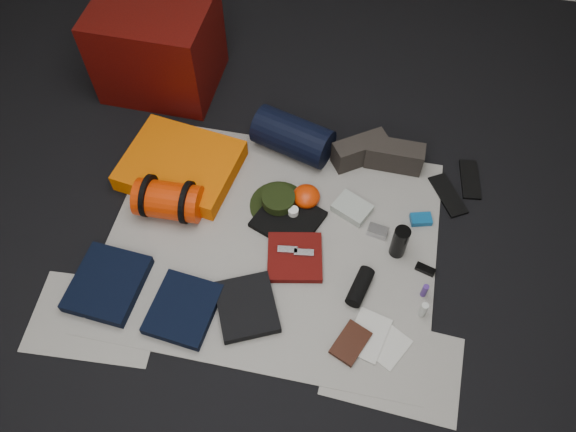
% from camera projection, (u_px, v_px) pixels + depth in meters
% --- Properties ---
extents(floor, '(4.50, 4.50, 0.02)m').
position_uv_depth(floor, '(272.00, 243.00, 2.78)').
color(floor, black).
rests_on(floor, ground).
extents(newspaper_mat, '(1.60, 1.30, 0.01)m').
position_uv_depth(newspaper_mat, '(272.00, 242.00, 2.76)').
color(newspaper_mat, '#B5B1A7').
rests_on(newspaper_mat, floor).
extents(newspaper_sheet_front_left, '(0.61, 0.44, 0.00)m').
position_uv_depth(newspaper_sheet_front_left, '(95.00, 318.00, 2.55)').
color(newspaper_sheet_front_left, '#B5B1A7').
rests_on(newspaper_sheet_front_left, floor).
extents(newspaper_sheet_front_right, '(0.60, 0.43, 0.00)m').
position_uv_depth(newspaper_sheet_front_right, '(393.00, 366.00, 2.43)').
color(newspaper_sheet_front_right, '#B5B1A7').
rests_on(newspaper_sheet_front_right, floor).
extents(red_cabinet, '(0.64, 0.53, 0.52)m').
position_uv_depth(red_cabinet, '(158.00, 46.00, 3.15)').
color(red_cabinet, '#480805').
rests_on(red_cabinet, floor).
extents(sleeping_pad, '(0.63, 0.55, 0.10)m').
position_uv_depth(sleeping_pad, '(181.00, 165.00, 2.95)').
color(sleeping_pad, '#EC6302').
rests_on(sleeping_pad, newspaper_mat).
extents(stuff_sack, '(0.33, 0.20, 0.19)m').
position_uv_depth(stuff_sack, '(168.00, 200.00, 2.78)').
color(stuff_sack, red).
rests_on(stuff_sack, newspaper_mat).
extents(sack_strap_left, '(0.02, 0.22, 0.22)m').
position_uv_depth(sack_strap_left, '(149.00, 196.00, 2.78)').
color(sack_strap_left, black).
rests_on(sack_strap_left, newspaper_mat).
extents(sack_strap_right, '(0.03, 0.22, 0.22)m').
position_uv_depth(sack_strap_right, '(187.00, 202.00, 2.76)').
color(sack_strap_right, black).
rests_on(sack_strap_right, newspaper_mat).
extents(navy_duffel, '(0.46, 0.33, 0.22)m').
position_uv_depth(navy_duffel, '(293.00, 137.00, 2.99)').
color(navy_duffel, black).
rests_on(navy_duffel, newspaper_mat).
extents(boonie_brim, '(0.36, 0.36, 0.01)m').
position_uv_depth(boonie_brim, '(279.00, 205.00, 2.87)').
color(boonie_brim, black).
rests_on(boonie_brim, newspaper_mat).
extents(boonie_crown, '(0.17, 0.17, 0.07)m').
position_uv_depth(boonie_crown, '(278.00, 201.00, 2.84)').
color(boonie_crown, black).
rests_on(boonie_crown, boonie_brim).
extents(hiking_boot_left, '(0.30, 0.25, 0.15)m').
position_uv_depth(hiking_boot_left, '(360.00, 151.00, 2.98)').
color(hiking_boot_left, '#2C2722').
rests_on(hiking_boot_left, newspaper_mat).
extents(hiking_boot_right, '(0.30, 0.12, 0.15)m').
position_uv_depth(hiking_boot_right, '(394.00, 156.00, 2.96)').
color(hiking_boot_right, '#2C2722').
rests_on(hiking_boot_right, newspaper_mat).
extents(flip_flop_left, '(0.22, 0.28, 0.01)m').
position_uv_depth(flip_flop_left, '(448.00, 195.00, 2.91)').
color(flip_flop_left, black).
rests_on(flip_flop_left, floor).
extents(flip_flop_right, '(0.12, 0.26, 0.01)m').
position_uv_depth(flip_flop_right, '(470.00, 179.00, 2.97)').
color(flip_flop_right, black).
rests_on(flip_flop_right, floor).
extents(trousers_navy_a, '(0.33, 0.38, 0.06)m').
position_uv_depth(trousers_navy_a, '(108.00, 284.00, 2.61)').
color(trousers_navy_a, black).
rests_on(trousers_navy_a, newspaper_mat).
extents(trousers_navy_b, '(0.31, 0.34, 0.05)m').
position_uv_depth(trousers_navy_b, '(183.00, 309.00, 2.54)').
color(trousers_navy_b, black).
rests_on(trousers_navy_b, newspaper_mat).
extents(trousers_charcoal, '(0.36, 0.38, 0.05)m').
position_uv_depth(trousers_charcoal, '(247.00, 307.00, 2.55)').
color(trousers_charcoal, black).
rests_on(trousers_charcoal, newspaper_mat).
extents(black_tshirt, '(0.38, 0.37, 0.03)m').
position_uv_depth(black_tshirt, '(288.00, 219.00, 2.82)').
color(black_tshirt, black).
rests_on(black_tshirt, newspaper_mat).
extents(red_shirt, '(0.31, 0.31, 0.03)m').
position_uv_depth(red_shirt, '(295.00, 257.00, 2.70)').
color(red_shirt, '#550B09').
rests_on(red_shirt, newspaper_mat).
extents(orange_stuff_sack, '(0.17, 0.17, 0.09)m').
position_uv_depth(orange_stuff_sack, '(306.00, 196.00, 2.85)').
color(orange_stuff_sack, red).
rests_on(orange_stuff_sack, newspaper_mat).
extents(first_aid_pouch, '(0.22, 0.20, 0.04)m').
position_uv_depth(first_aid_pouch, '(352.00, 208.00, 2.84)').
color(first_aid_pouch, '#9CA49C').
rests_on(first_aid_pouch, newspaper_mat).
extents(water_bottle, '(0.09, 0.09, 0.19)m').
position_uv_depth(water_bottle, '(400.00, 242.00, 2.65)').
color(water_bottle, black).
rests_on(water_bottle, newspaper_mat).
extents(speaker, '(0.12, 0.20, 0.07)m').
position_uv_depth(speaker, '(360.00, 287.00, 2.59)').
color(speaker, black).
rests_on(speaker, newspaper_mat).
extents(compact_camera, '(0.11, 0.08, 0.04)m').
position_uv_depth(compact_camera, '(378.00, 231.00, 2.77)').
color(compact_camera, '#B6B6BB').
rests_on(compact_camera, newspaper_mat).
extents(cyan_case, '(0.12, 0.09, 0.03)m').
position_uv_depth(cyan_case, '(421.00, 219.00, 2.81)').
color(cyan_case, '#0E538C').
rests_on(cyan_case, newspaper_mat).
extents(toiletry_purple, '(0.03, 0.03, 0.08)m').
position_uv_depth(toiletry_purple, '(425.00, 291.00, 2.57)').
color(toiletry_purple, '#472780').
rests_on(toiletry_purple, newspaper_mat).
extents(toiletry_clear, '(0.04, 0.04, 0.10)m').
position_uv_depth(toiletry_clear, '(423.00, 310.00, 2.51)').
color(toiletry_clear, silver).
rests_on(toiletry_clear, newspaper_mat).
extents(paperback_book, '(0.18, 0.21, 0.03)m').
position_uv_depth(paperback_book, '(351.00, 343.00, 2.47)').
color(paperback_book, black).
rests_on(paperback_book, newspaper_mat).
extents(map_booklet, '(0.20, 0.26, 0.01)m').
position_uv_depth(map_booklet, '(368.00, 335.00, 2.49)').
color(map_booklet, beige).
rests_on(map_booklet, newspaper_mat).
extents(map_printout, '(0.21, 0.22, 0.01)m').
position_uv_depth(map_printout, '(389.00, 346.00, 2.47)').
color(map_printout, beige).
rests_on(map_printout, newspaper_mat).
extents(sunglasses, '(0.10, 0.06, 0.02)m').
position_uv_depth(sunglasses, '(425.00, 269.00, 2.67)').
color(sunglasses, black).
rests_on(sunglasses, newspaper_mat).
extents(key_cluster, '(0.09, 0.09, 0.01)m').
position_uv_depth(key_cluster, '(91.00, 311.00, 2.56)').
color(key_cluster, '#B6B6BB').
rests_on(key_cluster, newspaper_mat).
extents(tape_roll, '(0.05, 0.05, 0.04)m').
position_uv_depth(tape_roll, '(293.00, 211.00, 2.80)').
color(tape_roll, white).
rests_on(tape_roll, black_tshirt).
extents(energy_bar_a, '(0.10, 0.05, 0.01)m').
position_uv_depth(energy_bar_a, '(288.00, 250.00, 2.69)').
color(energy_bar_a, '#B6B6BB').
rests_on(energy_bar_a, red_shirt).
extents(energy_bar_b, '(0.10, 0.05, 0.01)m').
position_uv_depth(energy_bar_b, '(304.00, 253.00, 2.68)').
color(energy_bar_b, '#B6B6BB').
rests_on(energy_bar_b, red_shirt).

